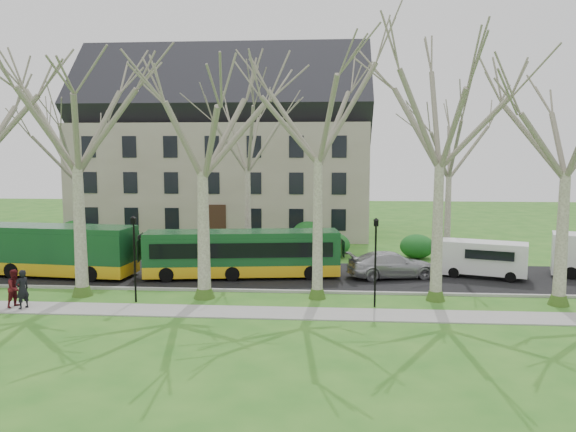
{
  "coord_description": "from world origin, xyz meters",
  "views": [
    {
      "loc": [
        3.76,
        -28.08,
        7.55
      ],
      "look_at": [
        1.43,
        3.0,
        4.0
      ],
      "focal_mm": 35.0,
      "sensor_mm": 36.0,
      "label": 1
    }
  ],
  "objects_px": {
    "bus_follow": "(242,253)",
    "van_a": "(483,259)",
    "pedestrian_a": "(22,289)",
    "pedestrian_b": "(15,288)",
    "bus_lead": "(33,249)",
    "sedan": "(392,265)"
  },
  "relations": [
    {
      "from": "bus_follow",
      "to": "van_a",
      "type": "relative_size",
      "value": 2.33
    },
    {
      "from": "pedestrian_a",
      "to": "pedestrian_b",
      "type": "relative_size",
      "value": 1.02
    },
    {
      "from": "bus_follow",
      "to": "van_a",
      "type": "height_order",
      "value": "bus_follow"
    },
    {
      "from": "bus_lead",
      "to": "bus_follow",
      "type": "xyz_separation_m",
      "value": [
        12.89,
        0.33,
        -0.14
      ]
    },
    {
      "from": "bus_follow",
      "to": "pedestrian_b",
      "type": "height_order",
      "value": "bus_follow"
    },
    {
      "from": "van_a",
      "to": "pedestrian_a",
      "type": "height_order",
      "value": "van_a"
    },
    {
      "from": "bus_follow",
      "to": "sedan",
      "type": "relative_size",
      "value": 2.16
    },
    {
      "from": "pedestrian_a",
      "to": "pedestrian_b",
      "type": "height_order",
      "value": "pedestrian_a"
    },
    {
      "from": "bus_follow",
      "to": "pedestrian_b",
      "type": "relative_size",
      "value": 6.26
    },
    {
      "from": "bus_follow",
      "to": "pedestrian_a",
      "type": "bearing_deg",
      "value": -149.14
    },
    {
      "from": "bus_lead",
      "to": "bus_follow",
      "type": "relative_size",
      "value": 1.1
    },
    {
      "from": "bus_lead",
      "to": "pedestrian_b",
      "type": "height_order",
      "value": "bus_lead"
    },
    {
      "from": "bus_lead",
      "to": "sedan",
      "type": "bearing_deg",
      "value": 7.82
    },
    {
      "from": "pedestrian_a",
      "to": "sedan",
      "type": "bearing_deg",
      "value": 138.26
    },
    {
      "from": "pedestrian_b",
      "to": "pedestrian_a",
      "type": "bearing_deg",
      "value": -98.75
    },
    {
      "from": "van_a",
      "to": "pedestrian_b",
      "type": "distance_m",
      "value": 25.83
    },
    {
      "from": "sedan",
      "to": "pedestrian_a",
      "type": "xyz_separation_m",
      "value": [
        -18.46,
        -8.13,
        0.17
      ]
    },
    {
      "from": "pedestrian_a",
      "to": "pedestrian_b",
      "type": "distance_m",
      "value": 0.59
    },
    {
      "from": "pedestrian_a",
      "to": "pedestrian_b",
      "type": "bearing_deg",
      "value": -94.1
    },
    {
      "from": "pedestrian_a",
      "to": "van_a",
      "type": "bearing_deg",
      "value": 134.28
    },
    {
      "from": "bus_follow",
      "to": "pedestrian_a",
      "type": "height_order",
      "value": "bus_follow"
    },
    {
      "from": "van_a",
      "to": "bus_follow",
      "type": "bearing_deg",
      "value": -157.31
    }
  ]
}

